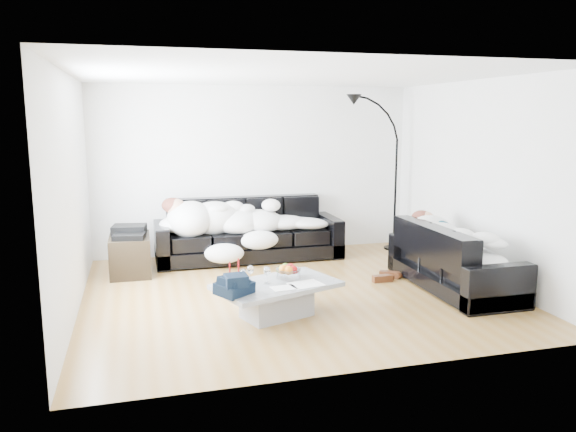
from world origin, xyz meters
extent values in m
plane|color=olive|center=(0.00, 0.00, 0.00)|extent=(5.00, 5.00, 0.00)
cube|color=silver|center=(0.00, 2.25, 1.30)|extent=(5.00, 0.02, 2.60)
cube|color=silver|center=(-2.50, 0.00, 1.30)|extent=(0.02, 4.50, 2.60)
cube|color=silver|center=(2.50, 0.00, 1.30)|extent=(0.02, 4.50, 2.60)
plane|color=white|center=(0.00, 0.00, 2.60)|extent=(5.00, 5.00, 0.00)
cube|color=black|center=(-0.22, 1.78, 0.45)|extent=(2.76, 0.95, 0.90)
cube|color=black|center=(1.97, -0.36, 0.40)|extent=(0.85, 1.99, 0.81)
ellipsoid|color=#0A3B4A|center=(1.91, 0.26, 0.72)|extent=(0.42, 0.38, 0.20)
cube|color=#939699|center=(-0.41, -0.77, 0.19)|extent=(1.46, 1.13, 0.37)
cylinder|color=white|center=(-0.24, -0.62, 0.46)|extent=(0.32, 0.32, 0.17)
cylinder|color=white|center=(-0.67, -0.65, 0.46)|extent=(0.10, 0.10, 0.18)
cylinder|color=white|center=(-0.77, -0.76, 0.46)|extent=(0.08, 0.08, 0.18)
cylinder|color=white|center=(-0.52, -0.75, 0.46)|extent=(0.10, 0.10, 0.18)
cylinder|color=maroon|center=(-0.89, -0.58, 0.48)|extent=(0.05, 0.05, 0.21)
cylinder|color=maroon|center=(-0.78, -0.52, 0.49)|extent=(0.05, 0.05, 0.23)
cube|color=silver|center=(-0.13, -0.90, 0.38)|extent=(0.39, 0.33, 0.01)
cube|color=silver|center=(-0.39, -0.97, 0.38)|extent=(0.27, 0.20, 0.01)
cube|color=black|center=(-1.94, 1.37, 0.27)|extent=(0.54, 0.78, 0.53)
cube|color=black|center=(-1.94, 1.37, 0.60)|extent=(0.49, 0.40, 0.13)
camera|label=1|loc=(-1.81, -6.37, 2.12)|focal=35.00mm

